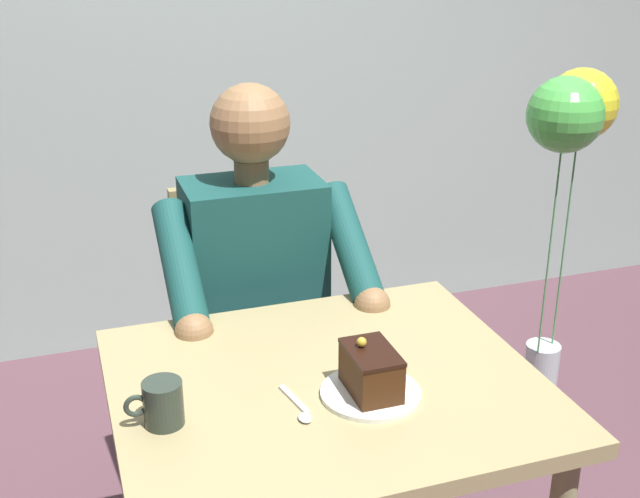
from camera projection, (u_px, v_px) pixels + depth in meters
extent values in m
cube|color=tan|center=(327.00, 388.00, 1.67)|extent=(0.87, 0.75, 0.04)
cylinder|color=#999465|center=(419.00, 416.00, 2.19)|extent=(0.05, 0.05, 0.70)
cylinder|color=#999465|center=(139.00, 472.00, 1.97)|extent=(0.05, 0.05, 0.70)
cube|color=#908050|center=(256.00, 360.00, 2.31)|extent=(0.42, 0.42, 0.04)
cube|color=#908050|center=(238.00, 256.00, 2.39)|extent=(0.38, 0.04, 0.45)
cylinder|color=#908050|center=(336.00, 446.00, 2.29)|extent=(0.04, 0.04, 0.43)
cylinder|color=#908050|center=(210.00, 472.00, 2.18)|extent=(0.04, 0.04, 0.43)
cylinder|color=#908050|center=(298.00, 382.00, 2.60)|extent=(0.04, 0.04, 0.43)
cylinder|color=#908050|center=(187.00, 402.00, 2.50)|extent=(0.04, 0.04, 0.43)
cube|color=#174745|center=(255.00, 273.00, 2.19)|extent=(0.36, 0.22, 0.52)
sphere|color=#906A46|center=(250.00, 124.00, 2.03)|extent=(0.20, 0.20, 0.20)
cylinder|color=#906A46|center=(252.00, 170.00, 2.08)|extent=(0.09, 0.09, 0.06)
cylinder|color=#174745|center=(350.00, 243.00, 2.09)|extent=(0.08, 0.33, 0.26)
sphere|color=#906A46|center=(372.00, 305.00, 1.99)|extent=(0.09, 0.09, 0.09)
cylinder|color=#174745|center=(180.00, 264.00, 1.96)|extent=(0.08, 0.33, 0.26)
sphere|color=#906A46|center=(194.00, 332.00, 1.86)|extent=(0.09, 0.09, 0.09)
cylinder|color=#2A3534|center=(301.00, 379.00, 2.22)|extent=(0.13, 0.38, 0.14)
cylinder|color=#2A3534|center=(237.00, 390.00, 2.16)|extent=(0.13, 0.38, 0.14)
cylinder|color=#2A3534|center=(322.00, 486.00, 2.14)|extent=(0.11, 0.11, 0.41)
cylinder|color=white|center=(370.00, 393.00, 1.61)|extent=(0.20, 0.20, 0.01)
cube|color=#3E220F|center=(371.00, 373.00, 1.59)|extent=(0.09, 0.13, 0.08)
cube|color=black|center=(372.00, 352.00, 1.58)|extent=(0.09, 0.14, 0.01)
sphere|color=gold|center=(362.00, 342.00, 1.58)|extent=(0.02, 0.02, 0.02)
cylinder|color=#2C372F|center=(163.00, 403.00, 1.51)|extent=(0.08, 0.08, 0.09)
torus|color=#2C372F|center=(136.00, 406.00, 1.49)|extent=(0.05, 0.01, 0.05)
cylinder|color=black|center=(162.00, 385.00, 1.49)|extent=(0.07, 0.07, 0.01)
cube|color=silver|center=(294.00, 399.00, 1.59)|extent=(0.03, 0.11, 0.01)
ellipsoid|color=silver|center=(305.00, 418.00, 1.53)|extent=(0.03, 0.04, 0.01)
cylinder|color=#B2C1C6|center=(541.00, 373.00, 2.86)|extent=(0.12, 0.12, 0.22)
sphere|color=yellow|center=(581.00, 104.00, 2.51)|extent=(0.23, 0.23, 0.23)
cylinder|color=#4C9956|center=(564.00, 247.00, 2.69)|extent=(0.01, 0.01, 0.73)
sphere|color=#4CBA4B|center=(565.00, 115.00, 2.46)|extent=(0.24, 0.24, 0.24)
cylinder|color=#4C9956|center=(549.00, 257.00, 2.64)|extent=(0.01, 0.01, 0.71)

